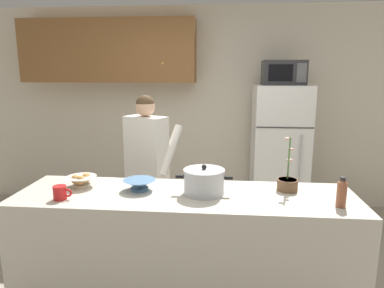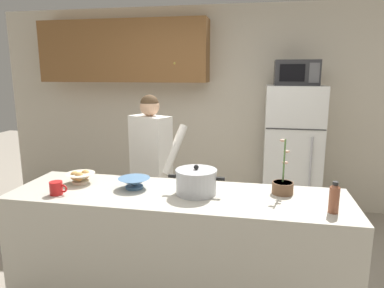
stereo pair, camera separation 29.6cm
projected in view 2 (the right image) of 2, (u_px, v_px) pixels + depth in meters
name	position (u px, v px, depth m)	size (l,w,h in m)	color
back_wall_unit	(195.00, 95.00, 4.59)	(6.00, 0.48, 2.60)	beige
kitchen_island	(178.00, 252.00, 2.58)	(2.43, 0.68, 0.92)	#BCB7A8
refrigerator	(291.00, 155.00, 4.11)	(0.64, 0.68, 1.63)	white
microwave	(296.00, 73.00, 3.90)	(0.48, 0.37, 0.28)	#2D2D30
person_near_pot	(152.00, 156.00, 3.38)	(0.59, 0.55, 1.57)	black
cooking_pot	(196.00, 182.00, 2.46)	(0.41, 0.30, 0.22)	silver
coffee_mug	(57.00, 188.00, 2.46)	(0.13, 0.09, 0.10)	red
bread_bowl	(80.00, 177.00, 2.71)	(0.23, 0.23, 0.10)	beige
empty_bowl	(134.00, 182.00, 2.59)	(0.24, 0.24, 0.08)	#4C7299
bottle_near_edge	(334.00, 198.00, 2.13)	(0.06, 0.06, 0.20)	brown
potted_orchid	(283.00, 186.00, 2.47)	(0.15, 0.15, 0.40)	brown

